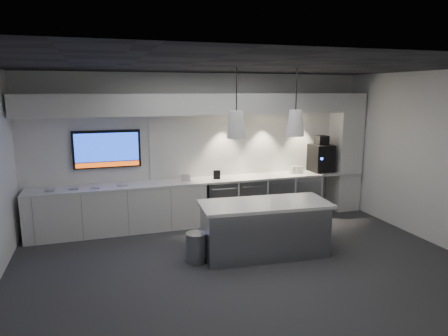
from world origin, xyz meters
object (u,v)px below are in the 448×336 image
object	(u,v)px
coffee_machine	(321,157)
bin	(197,247)
wall_tv	(107,149)
island	(264,228)

from	to	relation	value
coffee_machine	bin	bearing A→B (deg)	-150.78
wall_tv	coffee_machine	xyz separation A→B (m)	(4.50, -0.25, -0.33)
island	bin	world-z (taller)	island
bin	island	bearing A→B (deg)	-2.75
bin	coffee_machine	bearing A→B (deg)	29.19
wall_tv	island	bearing A→B (deg)	-42.09
island	wall_tv	bearing A→B (deg)	142.11
island	coffee_machine	xyz separation A→B (m)	(2.14, 1.88, 0.78)
wall_tv	coffee_machine	distance (m)	4.52
island	bin	bearing A→B (deg)	-178.56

